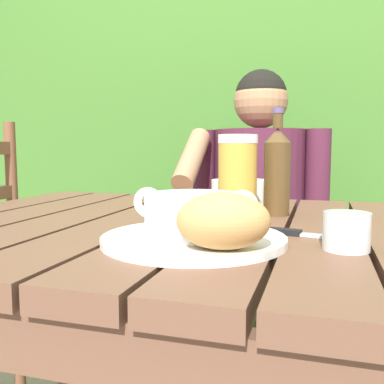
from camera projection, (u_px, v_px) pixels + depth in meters
name	position (u px, v px, depth m)	size (l,w,h in m)	color
dining_table	(188.00, 272.00, 0.88)	(1.17, 0.87, 0.78)	brown
hedge_backdrop	(280.00, 52.00, 2.26)	(3.25, 0.94, 3.22)	#41722A
chair_near_diner	(264.00, 262.00, 1.73)	(0.45, 0.46, 0.96)	brown
person_eating	(256.00, 210.00, 1.51)	(0.48, 0.47, 1.20)	#501F34
serving_plate	(194.00, 239.00, 0.68)	(0.29, 0.29, 0.01)	white
soup_bowl	(194.00, 214.00, 0.68)	(0.20, 0.15, 0.07)	white
bread_roll	(223.00, 221.00, 0.58)	(0.15, 0.13, 0.08)	tan
beer_glass	(238.00, 176.00, 0.91)	(0.08, 0.08, 0.18)	gold
beer_bottle	(277.00, 170.00, 0.95)	(0.06, 0.06, 0.24)	brown
water_glass_small	(346.00, 231.00, 0.63)	(0.07, 0.07, 0.06)	silver
table_knife	(299.00, 234.00, 0.73)	(0.17, 0.05, 0.01)	silver
diner_bowl	(240.00, 191.00, 1.17)	(0.16, 0.16, 0.06)	white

